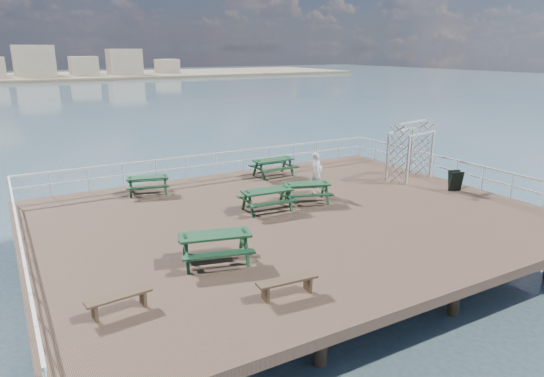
{
  "coord_description": "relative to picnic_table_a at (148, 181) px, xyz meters",
  "views": [
    {
      "loc": [
        -8.97,
        -14.3,
        5.92
      ],
      "look_at": [
        -0.73,
        0.13,
        1.1
      ],
      "focal_mm": 32.0,
      "sensor_mm": 36.0,
      "label": 1
    }
  ],
  "objects": [
    {
      "name": "ground",
      "position": [
        3.76,
        -5.38,
        -0.68
      ],
      "size": [
        18.0,
        14.0,
        0.3
      ],
      "primitive_type": "cube",
      "color": "brown",
      "rests_on": "ground"
    },
    {
      "name": "sea_backdrop",
      "position": [
        16.3,
        128.69,
        -1.03
      ],
      "size": [
        300.0,
        300.0,
        9.2
      ],
      "color": "#466375",
      "rests_on": "ground"
    },
    {
      "name": "railing",
      "position": [
        3.69,
        -2.81,
        0.34
      ],
      "size": [
        17.77,
        13.76,
        1.1
      ],
      "color": "white",
      "rests_on": "ground"
    },
    {
      "name": "picnic_table_a",
      "position": [
        0.0,
        0.0,
        0.0
      ],
      "size": [
        2.0,
        1.77,
        0.83
      ],
      "rotation": [
        0.0,
        0.0,
        -0.27
      ],
      "color": "#163D25",
      "rests_on": "ground"
    },
    {
      "name": "picnic_table_b",
      "position": [
        3.27,
        -4.45,
        0.06
      ],
      "size": [
        2.0,
        1.66,
        0.92
      ],
      "rotation": [
        0.0,
        0.0,
        -0.07
      ],
      "color": "#163D25",
      "rests_on": "ground"
    },
    {
      "name": "picnic_table_c",
      "position": [
        6.05,
        -0.11,
        0.08
      ],
      "size": [
        1.98,
        1.61,
        0.95
      ],
      "rotation": [
        0.0,
        0.0,
        0.03
      ],
      "color": "#163D25",
      "rests_on": "ground"
    },
    {
      "name": "picnic_table_d",
      "position": [
        -0.26,
        -7.74,
        0.1
      ],
      "size": [
        2.35,
        2.07,
        0.98
      ],
      "rotation": [
        0.0,
        0.0,
        -0.25
      ],
      "color": "#163D25",
      "rests_on": "ground"
    },
    {
      "name": "picnic_table_e",
      "position": [
        5.17,
        -4.3,
        0.03
      ],
      "size": [
        2.18,
        1.96,
        0.87
      ],
      "rotation": [
        0.0,
        0.0,
        -0.34
      ],
      "color": "#163D25",
      "rests_on": "ground"
    },
    {
      "name": "flat_bench_near",
      "position": [
        -3.31,
        -9.19,
        -0.2
      ],
      "size": [
        1.54,
        0.52,
        0.44
      ],
      "rotation": [
        0.0,
        0.0,
        0.1
      ],
      "color": "brown",
      "rests_on": "ground"
    },
    {
      "name": "flat_bench_far",
      "position": [
        0.49,
        -10.45,
        -0.19
      ],
      "size": [
        1.59,
        0.49,
        0.45
      ],
      "rotation": [
        0.0,
        0.0,
        -0.07
      ],
      "color": "brown",
      "rests_on": "ground"
    },
    {
      "name": "trellis_arbor",
      "position": [
        11.36,
        -3.65,
        0.67
      ],
      "size": [
        2.37,
        1.59,
        2.7
      ],
      "rotation": [
        0.0,
        0.0,
        0.21
      ],
      "color": "white",
      "rests_on": "ground"
    },
    {
      "name": "sandwich_board",
      "position": [
        11.56,
        -6.19,
        -0.09
      ],
      "size": [
        0.66,
        0.59,
        0.91
      ],
      "rotation": [
        0.0,
        0.0,
        -0.38
      ],
      "color": "black",
      "rests_on": "ground"
    },
    {
      "name": "person",
      "position": [
        6.23,
        -3.44,
        0.34
      ],
      "size": [
        0.73,
        0.59,
        1.73
      ],
      "primitive_type": "imported",
      "rotation": [
        0.0,
        0.0,
        0.32
      ],
      "color": "white",
      "rests_on": "ground"
    }
  ]
}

